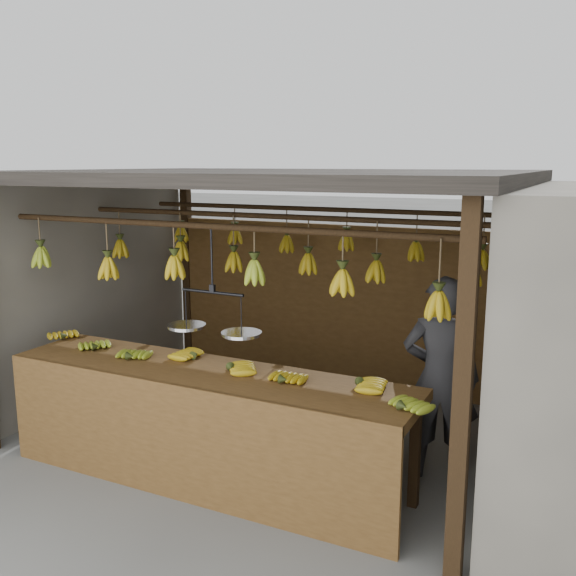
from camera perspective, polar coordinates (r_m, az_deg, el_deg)
The scene contains 7 objects.
ground at distance 6.20m, azimuth -1.26°, elevation -12.36°, with size 80.00×80.00×0.00m, color #5B5B57.
stall at distance 6.00m, azimuth 0.12°, elevation 6.35°, with size 4.30×3.30×2.40m.
counter at distance 4.97m, azimuth -7.99°, elevation -9.81°, with size 3.49×0.76×0.96m.
hanging_bananas at distance 5.75m, azimuth -1.41°, elevation 2.68°, with size 3.64×2.24×0.39m.
balance_scale at distance 4.98m, azimuth -6.66°, elevation -3.30°, with size 0.81×0.31×0.82m.
vendor at distance 5.17m, azimuth 13.41°, elevation -7.86°, with size 0.59×0.39×1.63m, color #262628.
bag_bundles at distance 6.60m, azimuth 19.55°, elevation -2.53°, with size 0.08×0.26×1.23m.
Camera 1 is at (2.65, -5.04, 2.47)m, focal length 40.00 mm.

